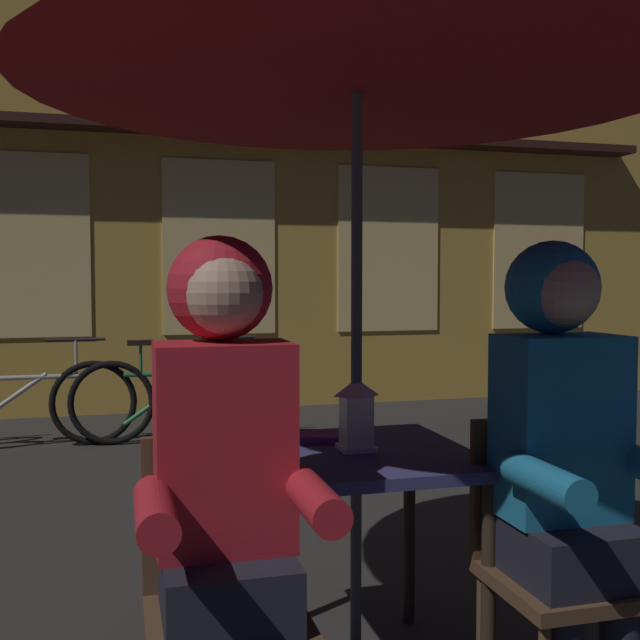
% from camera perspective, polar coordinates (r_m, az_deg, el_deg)
% --- Properties ---
extents(cafe_table, '(0.72, 0.72, 0.74)m').
position_cam_1_polar(cafe_table, '(2.46, 2.77, -12.17)').
color(cafe_table, navy).
rests_on(cafe_table, ground_plane).
extents(patio_umbrella, '(2.10, 2.10, 2.31)m').
position_cam_1_polar(patio_umbrella, '(2.50, 2.86, 21.07)').
color(patio_umbrella, '#4C4C51').
rests_on(patio_umbrella, ground_plane).
extents(lantern, '(0.11, 0.11, 0.23)m').
position_cam_1_polar(lantern, '(2.41, 2.78, -7.07)').
color(lantern, white).
rests_on(lantern, cafe_table).
extents(chair_left, '(0.40, 0.40, 0.87)m').
position_cam_1_polar(chair_left, '(2.07, -7.38, -19.60)').
color(chair_left, '#513823').
rests_on(chair_left, ground_plane).
extents(chair_right, '(0.40, 0.40, 0.87)m').
position_cam_1_polar(chair_right, '(2.39, 17.20, -16.57)').
color(chair_right, '#513823').
rests_on(chair_right, ground_plane).
extents(person_left_hooded, '(0.45, 0.56, 1.40)m').
position_cam_1_polar(person_left_hooded, '(1.90, -7.22, -10.30)').
color(person_left_hooded, black).
rests_on(person_left_hooded, ground_plane).
extents(person_right_hooded, '(0.45, 0.56, 1.40)m').
position_cam_1_polar(person_right_hooded, '(2.24, 18.13, -8.38)').
color(person_right_hooded, black).
rests_on(person_right_hooded, ground_plane).
extents(shopfront_building, '(10.00, 0.93, 6.20)m').
position_cam_1_polar(shopfront_building, '(7.93, -8.03, 16.23)').
color(shopfront_building, gold).
rests_on(shopfront_building, ground_plane).
extents(bicycle_second, '(1.68, 0.08, 0.84)m').
position_cam_1_polar(bicycle_second, '(6.14, -21.69, -5.92)').
color(bicycle_second, black).
rests_on(bicycle_second, ground_plane).
extents(bicycle_third, '(1.68, 0.13, 0.84)m').
position_cam_1_polar(bicycle_third, '(6.05, -10.76, -5.89)').
color(bicycle_third, black).
rests_on(bicycle_third, ground_plane).
extents(book, '(0.23, 0.20, 0.02)m').
position_cam_1_polar(book, '(2.58, 0.49, -8.86)').
color(book, '#661E7A').
rests_on(book, cafe_table).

